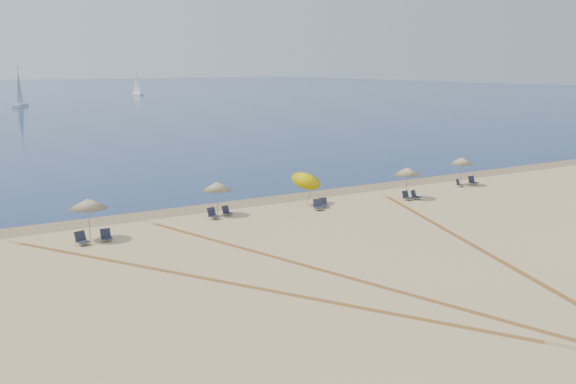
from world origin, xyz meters
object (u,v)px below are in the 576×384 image
(umbrella_2, at_px, (217,186))
(chair_5, at_px, (227,211))
(chair_9, at_px, (415,195))
(sailboat_0, at_px, (137,88))
(umbrella_5, at_px, (462,161))
(chair_6, at_px, (318,205))
(chair_4, at_px, (213,214))
(umbrella_4, at_px, (407,171))
(chair_2, at_px, (82,239))
(chair_10, at_px, (459,183))
(chair_11, at_px, (473,181))
(umbrella_3, at_px, (307,178))
(chair_7, at_px, (324,203))
(umbrella_1, at_px, (88,203))
(chair_8, at_px, (407,196))
(sailboat_1, at_px, (20,95))
(chair_3, at_px, (106,236))

(umbrella_2, bearing_deg, chair_5, -30.59)
(chair_9, relative_size, sailboat_0, 0.10)
(umbrella_5, relative_size, chair_6, 2.68)
(chair_4, distance_m, chair_9, 15.19)
(umbrella_2, distance_m, umbrella_4, 14.18)
(chair_2, xyz_separation_m, chair_4, (8.65, 1.75, -0.01))
(umbrella_2, xyz_separation_m, umbrella_4, (13.98, -2.38, 0.09))
(umbrella_2, bearing_deg, chair_10, -2.94)
(chair_10, relative_size, chair_11, 1.04)
(umbrella_3, xyz_separation_m, umbrella_4, (7.31, -2.02, 0.10))
(umbrella_5, height_order, chair_10, umbrella_5)
(chair_7, bearing_deg, sailboat_0, 90.67)
(umbrella_1, relative_size, chair_7, 3.21)
(chair_8, bearing_deg, chair_4, 169.52)
(umbrella_5, distance_m, chair_10, 1.87)
(chair_5, xyz_separation_m, sailboat_1, (10.14, 123.58, 2.48))
(umbrella_1, relative_size, chair_4, 2.96)
(sailboat_1, bearing_deg, chair_3, -68.79)
(chair_7, distance_m, sailboat_0, 172.30)
(umbrella_2, distance_m, umbrella_5, 21.34)
(umbrella_5, bearing_deg, chair_4, -179.72)
(sailboat_0, bearing_deg, chair_3, -126.82)
(chair_3, xyz_separation_m, sailboat_0, (60.67, 166.89, 1.90))
(chair_2, distance_m, chair_7, 16.51)
(umbrella_3, relative_size, chair_9, 3.57)
(chair_3, height_order, chair_5, chair_3)
(chair_7, distance_m, chair_11, 15.18)
(chair_2, bearing_deg, chair_10, -11.74)
(umbrella_3, bearing_deg, chair_10, -2.86)
(umbrella_2, distance_m, chair_10, 20.82)
(umbrella_5, relative_size, chair_4, 2.86)
(umbrella_4, bearing_deg, chair_5, 171.24)
(umbrella_4, relative_size, chair_7, 3.13)
(chair_5, bearing_deg, chair_6, -29.01)
(chair_10, bearing_deg, chair_4, 156.21)
(chair_8, bearing_deg, chair_3, 176.67)
(chair_4, bearing_deg, umbrella_5, -14.40)
(umbrella_2, height_order, chair_6, umbrella_2)
(chair_5, relative_size, chair_7, 0.91)
(chair_11, bearing_deg, chair_6, -171.67)
(chair_4, distance_m, chair_7, 7.90)
(chair_9, bearing_deg, sailboat_1, 75.63)
(chair_7, bearing_deg, chair_11, 18.64)
(chair_6, height_order, chair_10, chair_6)
(chair_8, bearing_deg, chair_10, 11.40)
(chair_11, xyz_separation_m, sailboat_1, (-11.69, 124.24, 2.44))
(chair_4, relative_size, sailboat_1, 0.09)
(chair_7, height_order, sailboat_0, sailboat_0)
(chair_3, height_order, chair_7, chair_3)
(umbrella_4, xyz_separation_m, chair_7, (-6.81, 0.71, -1.73))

